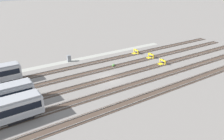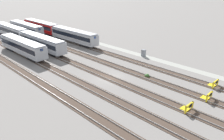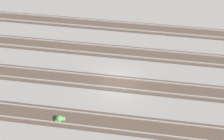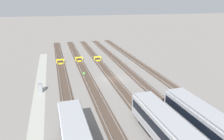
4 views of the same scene
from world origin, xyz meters
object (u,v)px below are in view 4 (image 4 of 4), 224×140
(bumper_stop_nearest_track, at_px, (60,62))
(electrical_cabinet, at_px, (40,88))
(bumper_stop_near_inner_track, at_px, (79,59))
(bumper_stop_middle_track, at_px, (98,59))
(subway_car_front_row_rightmost, at_px, (177,140))
(subway_car_back_row_leftmost, at_px, (218,132))
(weed_clump, at_px, (84,73))

(bumper_stop_nearest_track, xyz_separation_m, electrical_cabinet, (18.00, -4.31, 0.29))
(bumper_stop_near_inner_track, relative_size, bumper_stop_middle_track, 1.00)
(bumper_stop_nearest_track, distance_m, bumper_stop_near_inner_track, 5.09)
(subway_car_front_row_rightmost, height_order, bumper_stop_middle_track, subway_car_front_row_rightmost)
(bumper_stop_middle_track, height_order, electrical_cabinet, electrical_cabinet)
(subway_car_front_row_rightmost, xyz_separation_m, subway_car_back_row_leftmost, (-0.00, 4.94, 0.00))
(electrical_cabinet, bearing_deg, weed_clump, 130.51)
(subway_car_front_row_rightmost, height_order, bumper_stop_nearest_track, subway_car_front_row_rightmost)
(subway_car_back_row_leftmost, height_order, bumper_stop_middle_track, subway_car_back_row_leftmost)
(bumper_stop_near_inner_track, bearing_deg, subway_car_back_row_leftmost, 13.79)
(subway_car_back_row_leftmost, height_order, electrical_cabinet, subway_car_back_row_leftmost)
(subway_car_front_row_rightmost, bearing_deg, bumper_stop_near_inner_track, -172.97)
(bumper_stop_nearest_track, relative_size, weed_clump, 2.18)
(bumper_stop_middle_track, xyz_separation_m, weed_clump, (10.68, -5.35, -0.27))
(weed_clump, bearing_deg, bumper_stop_near_inner_track, 178.09)
(subway_car_back_row_leftmost, xyz_separation_m, bumper_stop_nearest_track, (-39.40, -14.91, -1.53))
(bumper_stop_nearest_track, bearing_deg, bumper_stop_near_inner_track, 101.40)
(subway_car_back_row_leftmost, distance_m, bumper_stop_middle_track, 40.05)
(bumper_stop_middle_track, relative_size, weed_clump, 2.18)
(bumper_stop_nearest_track, distance_m, electrical_cabinet, 18.51)
(electrical_cabinet, xyz_separation_m, weed_clump, (-7.63, 8.93, -0.56))
(bumper_stop_middle_track, xyz_separation_m, electrical_cabinet, (18.31, -14.27, 0.29))
(electrical_cabinet, bearing_deg, subway_car_front_row_rightmost, 33.72)
(subway_car_front_row_rightmost, distance_m, subway_car_back_row_leftmost, 4.94)
(electrical_cabinet, height_order, weed_clump, electrical_cabinet)
(subway_car_front_row_rightmost, distance_m, bumper_stop_nearest_track, 40.67)
(bumper_stop_middle_track, bearing_deg, subway_car_front_row_rightmost, 0.02)
(subway_car_front_row_rightmost, relative_size, bumper_stop_middle_track, 8.99)
(subway_car_back_row_leftmost, distance_m, weed_clump, 30.86)
(bumper_stop_near_inner_track, relative_size, electrical_cabinet, 1.25)
(subway_car_back_row_leftmost, xyz_separation_m, bumper_stop_near_inner_track, (-40.41, -9.92, -1.53))
(subway_car_back_row_leftmost, relative_size, bumper_stop_middle_track, 8.99)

